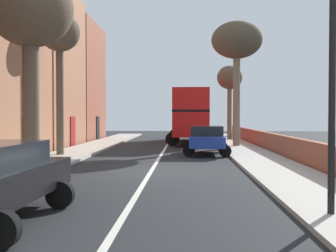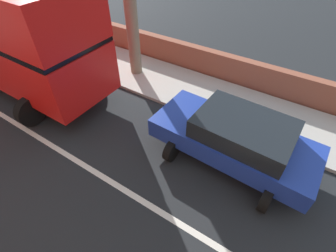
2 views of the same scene
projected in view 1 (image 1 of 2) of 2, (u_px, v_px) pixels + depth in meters
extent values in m
plane|color=black|center=(151.00, 171.00, 15.51)|extent=(84.00, 84.00, 0.00)
cube|color=silver|center=(151.00, 171.00, 15.51)|extent=(0.16, 54.00, 0.01)
cube|color=#B2ADA3|center=(27.00, 169.00, 15.71)|extent=(2.60, 60.00, 0.12)
cube|color=#B2ADA3|center=(279.00, 170.00, 15.30)|extent=(2.60, 60.00, 0.12)
cube|color=#194C23|center=(27.00, 138.00, 19.75)|extent=(0.08, 1.10, 2.10)
cube|color=#9E6647|center=(43.00, 68.00, 27.72)|extent=(4.00, 7.68, 10.86)
cube|color=maroon|center=(73.00, 132.00, 27.74)|extent=(0.08, 1.10, 2.10)
cube|color=brown|center=(75.00, 82.00, 35.71)|extent=(4.00, 7.68, 10.33)
cube|color=black|center=(98.00, 128.00, 35.73)|extent=(0.08, 1.10, 2.10)
cube|color=brown|center=(320.00, 157.00, 15.22)|extent=(0.36, 54.00, 1.12)
cube|color=red|center=(190.00, 123.00, 32.08)|extent=(2.51, 10.96, 1.70)
cube|color=black|center=(190.00, 112.00, 32.06)|extent=(2.54, 10.85, 0.16)
cube|color=red|center=(190.00, 101.00, 32.04)|extent=(2.51, 10.96, 1.50)
cube|color=black|center=(189.00, 121.00, 37.53)|extent=(2.20, 0.06, 1.19)
cylinder|color=black|center=(175.00, 134.00, 35.89)|extent=(1.00, 0.30, 1.00)
cylinder|color=black|center=(204.00, 134.00, 35.77)|extent=(1.00, 0.30, 1.00)
cylinder|color=black|center=(172.00, 139.00, 28.44)|extent=(1.00, 0.30, 1.00)
cylinder|color=black|center=(209.00, 139.00, 28.33)|extent=(1.00, 0.30, 1.00)
cylinder|color=black|center=(60.00, 195.00, 9.19)|extent=(0.64, 0.23, 0.64)
cylinder|color=black|center=(0.00, 230.00, 6.35)|extent=(0.64, 0.23, 0.64)
cube|color=#1E389E|center=(207.00, 141.00, 22.20)|extent=(2.00, 4.51, 0.58)
cube|color=black|center=(207.00, 131.00, 21.96)|extent=(1.78, 2.50, 0.53)
cylinder|color=black|center=(190.00, 147.00, 23.66)|extent=(0.65, 0.24, 0.64)
cylinder|color=black|center=(222.00, 147.00, 23.51)|extent=(0.65, 0.24, 0.64)
cylinder|color=black|center=(189.00, 151.00, 20.91)|extent=(0.65, 0.24, 0.64)
cylinder|color=black|center=(225.00, 151.00, 20.76)|extent=(0.65, 0.24, 0.64)
cylinder|color=brown|center=(60.00, 97.00, 20.99)|extent=(0.39, 0.39, 5.97)
ellipsoid|color=brown|center=(60.00, 32.00, 20.90)|extent=(2.13, 2.13, 2.01)
cylinder|color=#7A6B56|center=(237.00, 98.00, 27.25)|extent=(0.48, 0.48, 6.48)
ellipsoid|color=#4C4233|center=(237.00, 40.00, 27.16)|extent=(3.44, 3.44, 2.51)
cylinder|color=brown|center=(229.00, 111.00, 34.66)|extent=(0.38, 0.38, 4.92)
ellipsoid|color=brown|center=(230.00, 77.00, 34.59)|extent=(2.18, 2.18, 2.04)
cylinder|color=brown|center=(31.00, 97.00, 15.34)|extent=(0.63, 0.63, 5.48)
ellipsoid|color=brown|center=(30.00, 8.00, 15.25)|extent=(3.26, 3.26, 2.97)
cylinder|color=black|center=(332.00, 67.00, 8.16)|extent=(0.14, 0.14, 6.00)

